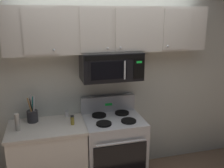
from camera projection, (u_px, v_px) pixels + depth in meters
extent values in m
cube|color=silver|center=(106.00, 78.00, 3.50)|extent=(5.20, 0.10, 2.70)
cube|color=#B7BABF|center=(113.00, 150.00, 3.39)|extent=(0.76, 0.64, 0.90)
cube|color=black|center=(120.00, 164.00, 3.09)|extent=(0.67, 0.01, 0.52)
cylinder|color=#B7BABF|center=(121.00, 143.00, 2.99)|extent=(0.61, 0.03, 0.03)
cube|color=#B7BABF|center=(108.00, 104.00, 3.51)|extent=(0.76, 0.07, 0.22)
cube|color=#19D83F|center=(109.00, 104.00, 3.48)|extent=(0.10, 0.00, 0.04)
cylinder|color=black|center=(104.00, 124.00, 3.10)|extent=(0.19, 0.19, 0.02)
cylinder|color=black|center=(129.00, 121.00, 3.18)|extent=(0.19, 0.19, 0.02)
cylinder|color=black|center=(99.00, 115.00, 3.36)|extent=(0.19, 0.19, 0.02)
cylinder|color=black|center=(122.00, 113.00, 3.44)|extent=(0.19, 0.19, 0.02)
cube|color=black|center=(111.00, 66.00, 3.21)|extent=(0.76, 0.39, 0.35)
cube|color=black|center=(115.00, 57.00, 2.99)|extent=(0.73, 0.01, 0.06)
cube|color=black|center=(109.00, 71.00, 3.01)|extent=(0.49, 0.01, 0.25)
cube|color=black|center=(109.00, 71.00, 3.01)|extent=(0.44, 0.01, 0.22)
cube|color=black|center=(139.00, 69.00, 3.11)|extent=(0.14, 0.01, 0.25)
cube|color=#19D83F|center=(139.00, 62.00, 3.08)|extent=(0.07, 0.00, 0.03)
cylinder|color=#B7BABF|center=(125.00, 70.00, 3.04)|extent=(0.02, 0.02, 0.23)
cube|color=#BCB7AD|center=(110.00, 30.00, 3.12)|extent=(2.50, 0.33, 0.55)
cube|color=#BCB7AD|center=(41.00, 32.00, 2.75)|extent=(0.38, 0.01, 0.51)
sphere|color=#B7BABF|center=(54.00, 50.00, 2.83)|extent=(0.03, 0.03, 0.03)
cube|color=#BCB7AD|center=(96.00, 31.00, 2.91)|extent=(0.38, 0.01, 0.51)
sphere|color=#B7BABF|center=(108.00, 48.00, 2.98)|extent=(0.03, 0.03, 0.03)
cube|color=#BCB7AD|center=(131.00, 30.00, 3.01)|extent=(0.38, 0.01, 0.51)
sphere|color=#B7BABF|center=(121.00, 48.00, 3.02)|extent=(0.03, 0.03, 0.03)
cube|color=#BCB7AD|center=(178.00, 29.00, 3.17)|extent=(0.38, 0.01, 0.51)
sphere|color=#B7BABF|center=(168.00, 46.00, 3.18)|extent=(0.03, 0.03, 0.03)
cube|color=white|center=(49.00, 160.00, 3.20)|extent=(0.90, 0.62, 0.86)
cube|color=beige|center=(47.00, 127.00, 3.08)|extent=(0.93, 0.65, 0.03)
cylinder|color=#2D2D33|center=(32.00, 116.00, 3.17)|extent=(0.13, 0.13, 0.15)
cylinder|color=black|center=(31.00, 107.00, 3.13)|extent=(0.03, 0.05, 0.24)
cylinder|color=teal|center=(32.00, 106.00, 3.17)|extent=(0.05, 0.02, 0.24)
cylinder|color=red|center=(34.00, 106.00, 3.16)|extent=(0.04, 0.02, 0.24)
cylinder|color=#A87A47|center=(30.00, 107.00, 3.11)|extent=(0.07, 0.05, 0.24)
cylinder|color=#BCBCC1|center=(34.00, 106.00, 3.14)|extent=(0.04, 0.05, 0.25)
cylinder|color=silver|center=(31.00, 105.00, 3.13)|extent=(0.04, 0.07, 0.28)
cylinder|color=white|center=(67.00, 114.00, 3.33)|extent=(0.05, 0.05, 0.08)
cylinder|color=#B7BABF|center=(67.00, 111.00, 3.32)|extent=(0.05, 0.05, 0.02)
cylinder|color=#B7B2A8|center=(17.00, 122.00, 2.92)|extent=(0.05, 0.05, 0.21)
cylinder|color=olive|center=(72.00, 121.00, 3.09)|extent=(0.04, 0.04, 0.10)
cylinder|color=black|center=(72.00, 116.00, 3.08)|extent=(0.04, 0.04, 0.02)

